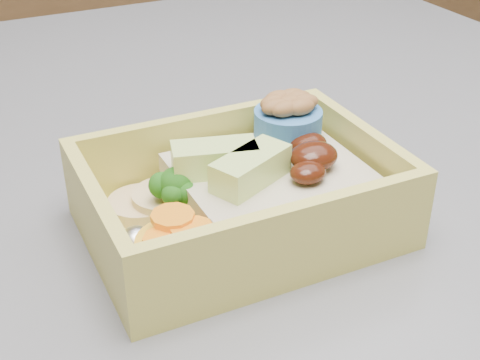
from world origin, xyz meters
name	(u,v)px	position (x,y,z in m)	size (l,w,h in m)	color
bento_box	(247,193)	(0.18, -0.19, 0.94)	(0.19, 0.14, 0.07)	#D0C656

